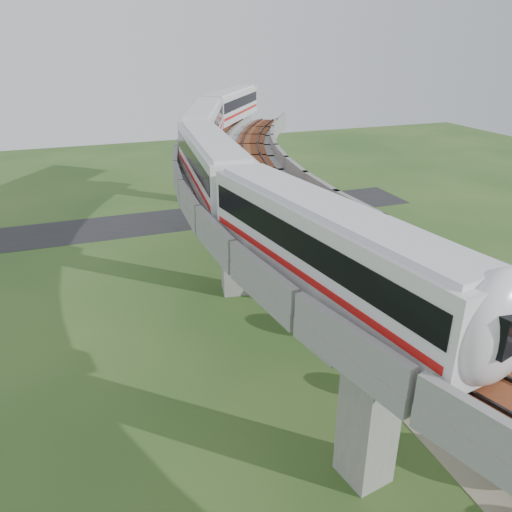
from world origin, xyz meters
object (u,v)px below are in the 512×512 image
Objects in this scene: car_white at (415,360)px; metro_train at (234,142)px; car_red at (470,295)px; car_dark at (425,314)px.

metro_train is at bearing 85.65° from car_white.
car_red is at bearing 4.37° from car_white.
metro_train is 15.39× the size of car_white.
car_red reaches higher than car_dark.
metro_train is at bearing -172.14° from car_red.
car_red is (16.64, -10.34, -11.63)m from metro_train.
metro_train reaches higher than car_red.
car_white is 1.01× the size of car_red.
car_dark is (4.48, 4.76, -0.10)m from car_white.
car_dark is at bearing -127.07° from car_red.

